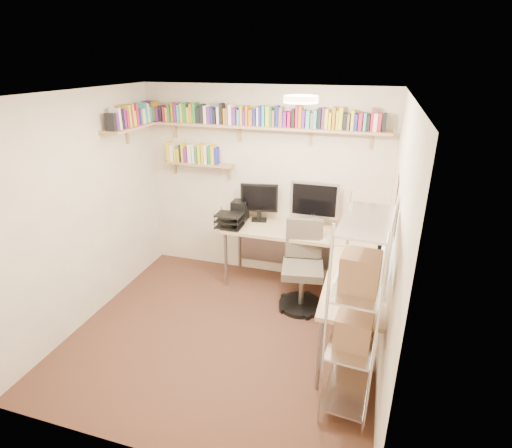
# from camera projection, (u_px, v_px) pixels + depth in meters

# --- Properties ---
(ground) EXTENTS (3.20, 3.20, 0.00)m
(ground) POSITION_uv_depth(u_px,v_px,m) (225.00, 334.00, 4.36)
(ground) COLOR #45281D
(ground) RESTS_ON ground
(room_shell) EXTENTS (3.24, 3.04, 2.52)m
(room_shell) POSITION_uv_depth(u_px,v_px,m) (220.00, 200.00, 3.77)
(room_shell) COLOR #F1E6C4
(room_shell) RESTS_ON ground
(wall_shelves) EXTENTS (3.12, 1.09, 0.80)m
(wall_shelves) POSITION_uv_depth(u_px,v_px,m) (225.00, 126.00, 4.84)
(wall_shelves) COLOR tan
(wall_shelves) RESTS_ON ground
(corner_desk) EXTENTS (2.15, 2.09, 1.40)m
(corner_desk) POSITION_uv_depth(u_px,v_px,m) (307.00, 240.00, 4.70)
(corner_desk) COLOR #CAB783
(corner_desk) RESTS_ON ground
(office_chair) EXTENTS (0.56, 0.56, 1.06)m
(office_chair) POSITION_uv_depth(u_px,v_px,m) (302.00, 272.00, 4.72)
(office_chair) COLOR black
(office_chair) RESTS_ON ground
(wire_rack) EXTENTS (0.44, 0.80, 1.78)m
(wire_rack) POSITION_uv_depth(u_px,v_px,m) (357.00, 305.00, 3.13)
(wire_rack) COLOR silver
(wire_rack) RESTS_ON ground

